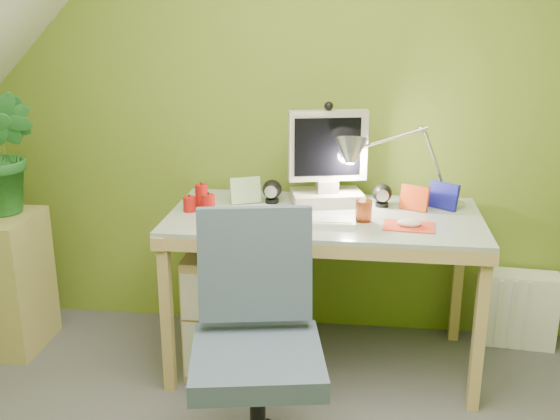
# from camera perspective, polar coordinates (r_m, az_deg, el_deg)

# --- Properties ---
(wall_back) EXTENTS (3.20, 0.01, 2.40)m
(wall_back) POSITION_cam_1_polar(r_m,az_deg,el_deg) (3.40, 1.21, 8.64)
(wall_back) COLOR olive
(wall_back) RESTS_ON floor
(desk) EXTENTS (1.46, 0.74, 0.78)m
(desk) POSITION_cam_1_polar(r_m,az_deg,el_deg) (3.22, 3.77, -7.01)
(desk) COLOR tan
(desk) RESTS_ON floor
(monitor) EXTENTS (0.39, 0.28, 0.49)m
(monitor) POSITION_cam_1_polar(r_m,az_deg,el_deg) (3.19, 4.17, 4.78)
(monitor) COLOR #B6B1A4
(monitor) RESTS_ON desk
(speaker_left) EXTENTS (0.10, 0.10, 0.12)m
(speaker_left) POSITION_cam_1_polar(r_m,az_deg,el_deg) (3.24, -0.70, 1.63)
(speaker_left) COLOR black
(speaker_left) RESTS_ON desk
(speaker_right) EXTENTS (0.10, 0.10, 0.11)m
(speaker_right) POSITION_cam_1_polar(r_m,az_deg,el_deg) (3.21, 8.90, 1.26)
(speaker_right) COLOR black
(speaker_right) RESTS_ON desk
(keyboard) EXTENTS (0.46, 0.16, 0.02)m
(keyboard) POSITION_cam_1_polar(r_m,az_deg,el_deg) (2.94, 2.21, -0.92)
(keyboard) COLOR white
(keyboard) RESTS_ON desk
(mousepad) EXTENTS (0.24, 0.18, 0.01)m
(mousepad) POSITION_cam_1_polar(r_m,az_deg,el_deg) (2.95, 11.16, -1.40)
(mousepad) COLOR red
(mousepad) RESTS_ON desk
(mouse) EXTENTS (0.12, 0.08, 0.04)m
(mouse) POSITION_cam_1_polar(r_m,az_deg,el_deg) (2.94, 11.17, -1.11)
(mouse) COLOR white
(mouse) RESTS_ON mousepad
(amber_tumbler) EXTENTS (0.08, 0.08, 0.10)m
(amber_tumbler) POSITION_cam_1_polar(r_m,az_deg,el_deg) (2.98, 7.30, -0.07)
(amber_tumbler) COLOR #9B3B16
(amber_tumbler) RESTS_ON desk
(candle_cluster) EXTENTS (0.15, 0.14, 0.11)m
(candle_cluster) POSITION_cam_1_polar(r_m,az_deg,el_deg) (3.15, -7.01, 1.04)
(candle_cluster) COLOR red
(candle_cluster) RESTS_ON desk
(photo_frame_red) EXTENTS (0.13, 0.08, 0.12)m
(photo_frame_red) POSITION_cam_1_polar(r_m,az_deg,el_deg) (3.18, 11.62, 1.04)
(photo_frame_red) COLOR red
(photo_frame_red) RESTS_ON desk
(photo_frame_blue) EXTENTS (0.13, 0.11, 0.13)m
(photo_frame_blue) POSITION_cam_1_polar(r_m,az_deg,el_deg) (3.24, 14.04, 1.22)
(photo_frame_blue) COLOR #141690
(photo_frame_blue) RESTS_ON desk
(photo_frame_green) EXTENTS (0.15, 0.08, 0.13)m
(photo_frame_green) POSITION_cam_1_polar(r_m,az_deg,el_deg) (3.23, -3.03, 1.73)
(photo_frame_green) COLOR #A5C789
(photo_frame_green) RESTS_ON desk
(desk_lamp) EXTENTS (0.56, 0.28, 0.58)m
(desk_lamp) POSITION_cam_1_polar(r_m,az_deg,el_deg) (3.19, 12.33, 5.29)
(desk_lamp) COLOR #ACADB1
(desk_lamp) RESTS_ON desk
(side_ledge) EXTENTS (0.27, 0.41, 0.71)m
(side_ledge) POSITION_cam_1_polar(r_m,az_deg,el_deg) (3.65, -22.18, -5.86)
(side_ledge) COLOR tan
(side_ledge) RESTS_ON floor
(potted_plant) EXTENTS (0.37, 0.31, 0.62)m
(potted_plant) POSITION_cam_1_polar(r_m,az_deg,el_deg) (3.50, -23.03, 4.59)
(potted_plant) COLOR #226729
(potted_plant) RESTS_ON side_ledge
(task_chair) EXTENTS (0.63, 0.63, 0.98)m
(task_chair) POSITION_cam_1_polar(r_m,az_deg,el_deg) (2.45, -2.01, -12.60)
(task_chair) COLOR #41516B
(task_chair) RESTS_ON floor
(radiator) EXTENTS (0.41, 0.20, 0.39)m
(radiator) POSITION_cam_1_polar(r_m,az_deg,el_deg) (3.69, 19.92, -8.07)
(radiator) COLOR white
(radiator) RESTS_ON floor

